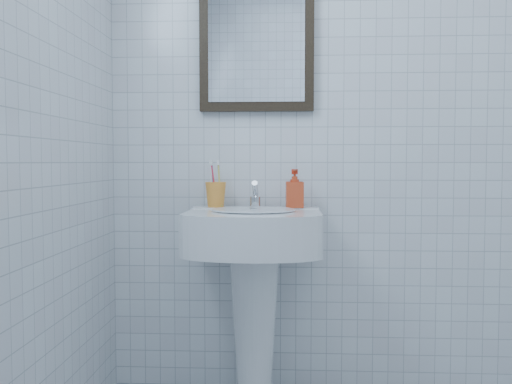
{
  "coord_description": "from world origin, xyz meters",
  "views": [
    {
      "loc": [
        -0.31,
        -1.33,
        1.02
      ],
      "look_at": [
        -0.44,
        0.86,
        0.9
      ],
      "focal_mm": 40.0,
      "sensor_mm": 36.0,
      "label": 1
    }
  ],
  "objects": [
    {
      "name": "faucet",
      "position": [
        -0.45,
        1.08,
        0.87
      ],
      "size": [
        0.05,
        0.1,
        0.12
      ],
      "color": "silver",
      "rests_on": "washbasin"
    },
    {
      "name": "washbasin",
      "position": [
        -0.45,
        0.99,
        0.56
      ],
      "size": [
        0.54,
        0.39,
        0.83
      ],
      "color": "white",
      "rests_on": "ground"
    },
    {
      "name": "toothbrush_cup",
      "position": [
        -0.62,
        1.1,
        0.88
      ],
      "size": [
        0.12,
        0.12,
        0.11
      ],
      "primitive_type": null,
      "rotation": [
        0.0,
        0.0,
        0.35
      ],
      "color": "orange",
      "rests_on": "washbasin"
    },
    {
      "name": "wall_back",
      "position": [
        0.0,
        1.2,
        1.25
      ],
      "size": [
        2.2,
        0.02,
        2.5
      ],
      "primitive_type": "cube",
      "color": "silver",
      "rests_on": "ground"
    },
    {
      "name": "soap_dispenser",
      "position": [
        -0.28,
        1.09,
        0.91
      ],
      "size": [
        0.08,
        0.08,
        0.16
      ],
      "primitive_type": "imported",
      "rotation": [
        0.0,
        0.0,
        0.05
      ],
      "color": "red",
      "rests_on": "washbasin"
    },
    {
      "name": "wall_mirror",
      "position": [
        -0.45,
        1.18,
        1.55
      ],
      "size": [
        0.5,
        0.04,
        0.62
      ],
      "color": "black",
      "rests_on": "wall_back"
    }
  ]
}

